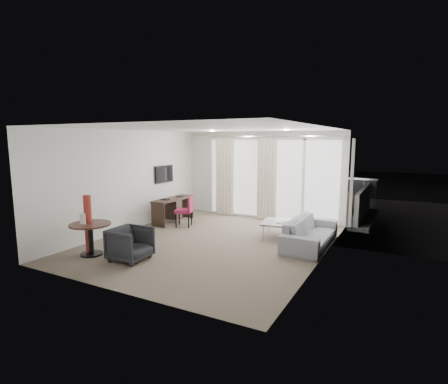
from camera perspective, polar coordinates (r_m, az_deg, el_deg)
The scene contains 28 objects.
floor at distance 8.18m, azimuth -1.99°, elevation -8.20°, with size 5.00×6.00×0.00m, color #6A5D4E.
ceiling at distance 7.83m, azimuth -2.09°, elevation 10.33°, with size 5.00×6.00×0.00m, color white.
wall_left at distance 9.40m, azimuth -15.37°, elevation 1.79°, with size 0.00×6.00×2.60m, color silver.
wall_right at distance 7.01m, azimuth 15.96°, elevation -0.45°, with size 0.00×6.00×2.60m, color silver.
wall_front at distance 5.55m, azimuth -17.74°, elevation -2.83°, with size 5.00×0.00×2.60m, color silver.
window_panel at distance 10.48m, azimuth 7.59°, elevation 2.14°, with size 4.00×0.02×2.38m, color white, non-canonical shape.
window_frame at distance 10.46m, azimuth 7.56°, elevation 2.13°, with size 4.10×0.06×2.44m, color white, non-canonical shape.
curtain_left at distance 10.92m, azimuth 0.13°, elevation 2.47°, with size 0.60×0.20×2.38m, color beige, non-canonical shape.
curtain_right at distance 10.34m, azimuth 7.01°, elevation 2.06°, with size 0.60×0.20×2.38m, color beige, non-canonical shape.
curtain_track at distance 10.37m, azimuth 5.83°, elevation 9.02°, with size 4.80×0.04×0.04m, color #B2B2B7, non-canonical shape.
downlight_a at distance 9.67m, azimuth -1.96°, elevation 9.93°, with size 0.12×0.12×0.02m, color #FFE0B2.
downlight_b at distance 8.81m, azimuth 10.14°, elevation 9.94°, with size 0.12×0.12×0.02m, color #FFE0B2.
desk at distance 10.16m, azimuth -8.28°, elevation -2.95°, with size 0.46×1.48×0.69m, color #312219, non-canonical shape.
tv at distance 10.46m, azimuth -9.76°, elevation 2.90°, with size 0.05×0.80×0.50m, color black, non-canonical shape.
desk_chair at distance 9.60m, azimuth -6.60°, elevation -3.14°, with size 0.46×0.43×0.84m, color maroon, non-canonical shape.
round_table at distance 7.74m, azimuth -20.90°, elevation -7.20°, with size 0.83×0.83×0.66m, color #3A1F18, non-canonical shape.
menu_card at distance 7.63m, azimuth -22.07°, elevation -4.46°, with size 0.12×0.02×0.22m, color white, non-canonical shape.
red_lamp at distance 7.77m, azimuth -21.27°, elevation -4.98°, with size 0.25×0.25×1.23m, color maroon.
tub_armchair at distance 7.17m, azimuth -15.07°, elevation -8.19°, with size 0.70×0.72×0.66m, color black.
coffee_table at distance 8.64m, azimuth 9.20°, elevation -6.06°, with size 0.86×0.86×0.39m, color gray, non-canonical shape.
remote at distance 8.50m, azimuth 9.92°, elevation -5.17°, with size 0.05×0.14×0.02m, color black, non-canonical shape.
magazine at distance 8.50m, azimuth 9.45°, elevation -5.16°, with size 0.20×0.25×0.01m, color gray, non-canonical shape.
sofa at distance 8.09m, azimuth 13.93°, elevation -6.40°, with size 2.08×0.82×0.61m, color gray.
terrace_slab at distance 12.09m, azimuth 9.98°, elevation -3.11°, with size 5.60×3.00×0.12m, color #4D4D50.
rattan_chair_a at distance 11.70m, azimuth 14.43°, elevation -1.14°, with size 0.60×0.60×0.88m, color brown, non-canonical shape.
rattan_chair_b at distance 11.64m, azimuth 18.95°, elevation -1.78°, with size 0.49×0.49×0.72m, color brown, non-canonical shape.
rattan_table at distance 11.43m, azimuth 15.07°, elevation -2.24°, with size 0.55×0.55×0.55m, color brown, non-canonical shape.
balustrade at distance 13.36m, azimuth 11.98°, elevation 0.37°, with size 5.50×0.06×1.05m, color #B2B2B7, non-canonical shape.
Camera 1 is at (3.92, -6.78, 2.35)m, focal length 28.00 mm.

